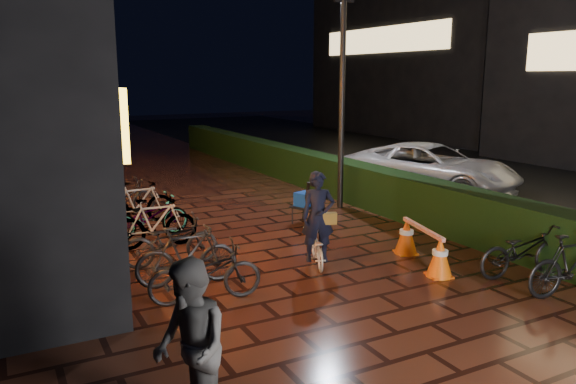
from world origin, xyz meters
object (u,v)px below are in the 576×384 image
cyclist (318,231)px  traffic_barrier (422,246)px  bystander_person (190,348)px  van (431,168)px  cart_assembly (305,201)px

cyclist → traffic_barrier: size_ratio=1.00×
bystander_person → traffic_barrier: size_ratio=0.99×
cyclist → bystander_person: bearing=-134.6°
traffic_barrier → bystander_person: bearing=-152.3°
cyclist → traffic_barrier: cyclist is taller
van → cyclist: size_ratio=2.95×
van → cart_assembly: van is taller
cyclist → traffic_barrier: 1.83m
cyclist → cart_assembly: cyclist is taller
cart_assembly → van: bearing=16.1°
bystander_person → van: size_ratio=0.34×
cyclist → cart_assembly: bearing=64.9°
cyclist → cart_assembly: (1.17, 2.49, -0.09)m
van → cart_assembly: 4.99m
bystander_person → traffic_barrier: bearing=119.5°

